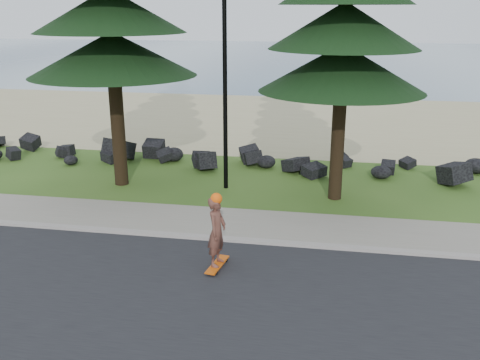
{
  "coord_description": "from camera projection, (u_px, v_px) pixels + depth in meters",
  "views": [
    {
      "loc": [
        3.29,
        -12.98,
        5.63
      ],
      "look_at": [
        1.03,
        0.0,
        1.35
      ],
      "focal_mm": 40.0,
      "sensor_mm": 36.0,
      "label": 1
    }
  ],
  "objects": [
    {
      "name": "ground",
      "position": [
        203.0,
        225.0,
        14.44
      ],
      "size": [
        160.0,
        160.0,
        0.0
      ],
      "primitive_type": "plane",
      "color": "#305119",
      "rests_on": "ground"
    },
    {
      "name": "road",
      "position": [
        147.0,
        315.0,
        10.22
      ],
      "size": [
        160.0,
        7.0,
        0.02
      ],
      "primitive_type": "cube",
      "color": "black",
      "rests_on": "ground"
    },
    {
      "name": "kerb",
      "position": [
        194.0,
        237.0,
        13.58
      ],
      "size": [
        160.0,
        0.2,
        0.1
      ],
      "primitive_type": "cube",
      "color": "gray",
      "rests_on": "ground"
    },
    {
      "name": "sidewalk",
      "position": [
        204.0,
        221.0,
        14.61
      ],
      "size": [
        160.0,
        2.0,
        0.08
      ],
      "primitive_type": "cube",
      "color": "gray",
      "rests_on": "ground"
    },
    {
      "name": "beach_sand",
      "position": [
        268.0,
        119.0,
        28.02
      ],
      "size": [
        160.0,
        15.0,
        0.01
      ],
      "primitive_type": "cube",
      "color": "tan",
      "rests_on": "ground"
    },
    {
      "name": "ocean",
      "position": [
        306.0,
        57.0,
        62.22
      ],
      "size": [
        160.0,
        58.0,
        0.01
      ],
      "primitive_type": "cube",
      "color": "#3E5C77",
      "rests_on": "ground"
    },
    {
      "name": "seawall_boulders",
      "position": [
        239.0,
        167.0,
        19.69
      ],
      "size": [
        60.0,
        2.4,
        1.1
      ],
      "primitive_type": null,
      "color": "black",
      "rests_on": "ground"
    },
    {
      "name": "lamp_post",
      "position": [
        225.0,
        59.0,
        16.16
      ],
      "size": [
        0.25,
        0.14,
        8.14
      ],
      "color": "black",
      "rests_on": "ground"
    },
    {
      "name": "skateboarder",
      "position": [
        217.0,
        232.0,
        11.79
      ],
      "size": [
        0.47,
        0.98,
        1.78
      ],
      "rotation": [
        0.0,
        0.0,
        1.42
      ],
      "color": "#CF510C",
      "rests_on": "ground"
    }
  ]
}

